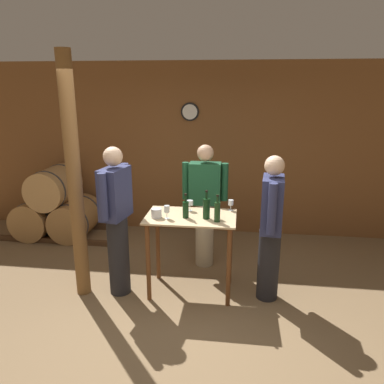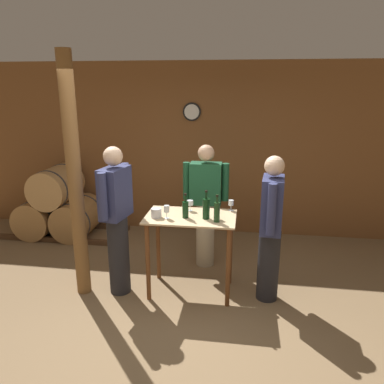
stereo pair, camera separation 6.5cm
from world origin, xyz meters
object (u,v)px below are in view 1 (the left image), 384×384
Objects in this scene: wine_glass_near_right at (217,210)px; wine_bottle_left at (206,208)px; wine_glass_far_side at (231,203)px; person_visitor_bearded at (117,219)px; wine_glass_near_center at (190,203)px; person_visitor_with_scarf at (271,226)px; wine_bottle_center at (217,211)px; wooden_post at (74,181)px; wine_bottle_far_left at (186,209)px; ice_bucket at (156,213)px; wine_glass_near_left at (167,209)px; person_host at (205,204)px.

wine_bottle_left is at bearing -175.78° from wine_glass_near_right.
wine_glass_far_side is (0.26, 0.31, -0.03)m from wine_bottle_left.
wine_glass_near_center is at bearing 21.01° from person_visitor_bearded.
wine_bottle_center is at bearing -168.39° from person_visitor_with_scarf.
wooden_post is 1.46m from wine_bottle_left.
wine_bottle_left is at bearing 3.72° from person_visitor_bearded.
wine_bottle_far_left reaches higher than ice_bucket.
person_visitor_with_scarf reaches higher than wine_glass_near_left.
ice_bucket is (-0.32, -0.04, -0.05)m from wine_bottle_far_left.
ice_bucket is at bearing -175.84° from wine_bottle_left.
wooden_post is at bearing -165.25° from wine_glass_far_side.
wine_bottle_far_left is at bearing -178.35° from wine_glass_near_right.
wine_glass_far_side is at bearing 16.76° from person_visitor_bearded.
wine_glass_far_side is at bearing -52.99° from person_host.
wooden_post is 19.41× the size of wine_glass_near_right.
wine_bottle_center is 0.46m from wine_glass_near_center.
wooden_post is at bearing -171.38° from person_visitor_bearded.
wine_glass_near_center is at bearing 86.26° from wine_bottle_far_left.
person_visitor_with_scarf is at bearing 2.73° from wine_glass_near_right.
ice_bucket is (-0.12, 0.02, -0.05)m from wine_glass_near_left.
person_visitor_with_scarf is at bearing -31.84° from wine_glass_far_side.
wine_glass_near_center is (-0.21, 0.24, -0.03)m from wine_bottle_left.
wooden_post is 9.76× the size of wine_bottle_far_left.
wine_bottle_far_left is at bearing -177.68° from person_visitor_with_scarf.
ice_bucket is at bearing -119.40° from person_host.
wine_bottle_far_left is 2.20× the size of wine_glass_near_center.
wine_bottle_left is (1.42, 0.13, -0.29)m from wooden_post.
ice_bucket is (-0.33, -0.28, -0.04)m from wine_glass_near_center.
wine_bottle_center is 0.90m from person_host.
wine_glass_near_center is (0.21, 0.29, -0.01)m from wine_glass_near_left.
wine_glass_far_side is (0.14, 0.30, -0.01)m from wine_glass_near_right.
wooden_post is 1.57× the size of person_visitor_bearded.
wine_glass_far_side is (0.13, 0.40, -0.03)m from wine_bottle_center.
wine_bottle_left is 2.76× the size of ice_bucket.
ice_bucket is 0.07× the size of person_visitor_bearded.
wine_bottle_far_left reaches higher than wine_glass_far_side.
person_visitor_bearded is (-1.70, -0.10, 0.04)m from person_visitor_with_scarf.
wine_bottle_left is 0.12m from wine_glass_near_right.
wine_bottle_left is 1.01m from person_visitor_bearded.
person_visitor_bearded reaches higher than person_visitor_with_scarf.
wine_bottle_left is 0.43m from wine_glass_near_left.
wooden_post is at bearing -145.92° from person_host.
person_host reaches higher than ice_bucket.
wine_bottle_left is at bearing 5.19° from wooden_post.
person_host is at bearing 104.02° from wine_bottle_center.
wooden_post reaches higher than wine_bottle_center.
wooden_post reaches higher than wine_glass_near_left.
wine_glass_near_center is 1.09× the size of ice_bucket.
wine_bottle_far_left reaches higher than wine_glass_near_left.
person_visitor_with_scarf reaches higher than ice_bucket.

